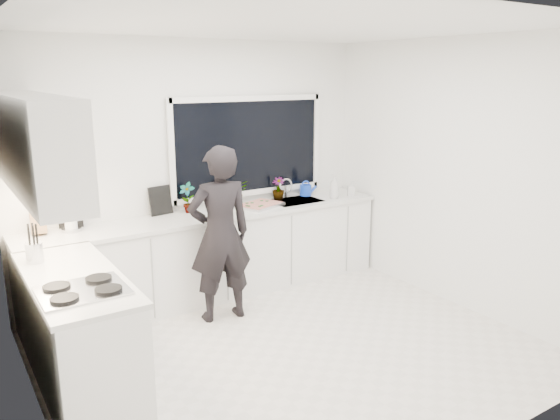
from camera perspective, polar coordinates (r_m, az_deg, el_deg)
floor at (r=4.94m, az=1.06°, el=-14.39°), size 4.00×3.50×0.02m
wall_back at (r=5.97m, az=-8.43°, el=4.32°), size 4.00×0.02×2.70m
wall_left at (r=3.75m, az=-25.22°, el=-2.65°), size 0.02×3.50×2.70m
wall_right at (r=5.81m, az=17.81°, el=3.53°), size 0.02×3.50×2.70m
ceiling at (r=4.36m, az=1.22°, el=18.89°), size 4.00×3.50×0.02m
window at (r=6.18m, az=-3.27°, el=6.65°), size 1.80×0.02×1.00m
base_cabinets_back at (r=5.92m, az=-6.85°, el=-4.81°), size 3.92×0.58×0.88m
base_cabinets_left at (r=4.44m, az=-20.24°, el=-12.21°), size 0.58×1.60×0.88m
countertop_back at (r=5.78m, az=-6.94°, el=-0.52°), size 3.94×0.62×0.04m
countertop_left at (r=4.27m, az=-20.76°, el=-6.65°), size 0.62×1.60×0.04m
upper_cabinets at (r=4.37m, az=-24.40°, el=6.35°), size 0.34×2.10×0.70m
sink at (r=6.31m, az=1.61°, el=0.54°), size 0.58×0.42×0.14m
faucet at (r=6.43m, az=0.60°, el=2.28°), size 0.03×0.03×0.22m
stovetop at (r=3.93m, az=-19.95°, el=-7.80°), size 0.56×0.48×0.03m
person at (r=5.24m, az=-6.29°, el=-2.55°), size 0.66×0.47×1.71m
pizza_tray at (r=6.00m, az=-2.15°, el=0.48°), size 0.57×0.50×0.03m
pizza at (r=6.00m, az=-2.16°, el=0.64°), size 0.52×0.45×0.01m
watering_can at (r=6.56m, az=2.69°, el=2.08°), size 0.18×0.18×0.13m
paper_towel_roll at (r=5.40m, az=-21.05°, el=-0.75°), size 0.13×0.13×0.26m
knife_block at (r=5.40m, az=-23.95°, el=-1.25°), size 0.14×0.11×0.22m
utensil_crock at (r=4.63m, az=-24.28°, el=-4.08°), size 0.14×0.14×0.16m
picture_frame_large at (r=5.54m, az=-21.07°, el=-0.29°), size 0.22×0.07×0.28m
picture_frame_small at (r=5.78m, az=-12.38°, el=0.99°), size 0.25×0.06×0.30m
herb_plants at (r=6.02m, az=-5.05°, el=1.74°), size 1.34×0.23×0.32m
soap_bottles at (r=6.46m, az=6.15°, el=2.39°), size 0.38×0.14×0.28m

